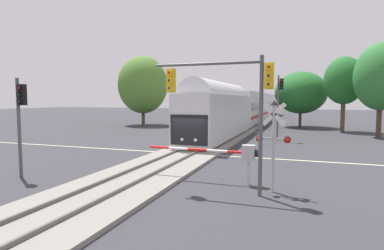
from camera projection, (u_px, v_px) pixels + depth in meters
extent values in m
plane|color=#333338|center=(189.00, 154.00, 22.11)|extent=(220.00, 220.00, 0.00)
cube|color=beige|center=(189.00, 154.00, 22.11)|extent=(44.00, 0.20, 0.01)
cube|color=gray|center=(189.00, 152.00, 22.10)|extent=(4.40, 80.00, 0.18)
cube|color=#56514C|center=(180.00, 150.00, 22.33)|extent=(0.10, 80.00, 0.14)
cube|color=#56514C|center=(199.00, 151.00, 21.85)|extent=(0.10, 80.00, 0.14)
cube|color=silver|center=(219.00, 116.00, 29.80)|extent=(3.00, 16.82, 3.90)
cube|color=black|center=(189.00, 130.00, 21.91)|extent=(2.76, 0.08, 2.15)
cylinder|color=silver|center=(219.00, 97.00, 29.65)|extent=(2.76, 15.14, 2.76)
sphere|color=#F4F2CC|center=(182.00, 139.00, 22.13)|extent=(0.24, 0.24, 0.24)
sphere|color=#F4F2CC|center=(196.00, 140.00, 21.80)|extent=(0.24, 0.24, 0.24)
cube|color=silver|center=(252.00, 107.00, 48.99)|extent=(3.00, 22.24, 4.60)
cube|color=black|center=(261.00, 105.00, 48.46)|extent=(0.04, 20.02, 0.90)
cube|color=red|center=(261.00, 115.00, 48.58)|extent=(0.04, 20.46, 0.36)
cube|color=silver|center=(267.00, 105.00, 70.75)|extent=(3.00, 22.24, 4.60)
cube|color=black|center=(274.00, 104.00, 70.23)|extent=(0.04, 20.02, 0.90)
cube|color=red|center=(274.00, 110.00, 70.35)|extent=(0.04, 20.46, 0.36)
cylinder|color=#B7B7BC|center=(248.00, 173.00, 14.00)|extent=(0.14, 0.14, 1.10)
cube|color=#B7B7BC|center=(249.00, 153.00, 13.93)|extent=(0.56, 0.40, 0.70)
sphere|color=black|center=(256.00, 153.00, 13.81)|extent=(0.36, 0.36, 0.36)
cylinder|color=red|center=(238.00, 152.00, 14.08)|extent=(0.96, 0.12, 0.13)
cylinder|color=white|center=(217.00, 151.00, 14.40)|extent=(0.96, 0.12, 0.13)
cylinder|color=red|center=(197.00, 150.00, 14.72)|extent=(0.96, 0.12, 0.13)
cylinder|color=white|center=(178.00, 148.00, 15.03)|extent=(0.96, 0.12, 0.13)
cylinder|color=red|center=(160.00, 147.00, 15.35)|extent=(0.96, 0.12, 0.13)
sphere|color=red|center=(151.00, 147.00, 15.51)|extent=(0.14, 0.14, 0.14)
cylinder|color=#B2B2B7|center=(273.00, 149.00, 12.82)|extent=(0.14, 0.14, 3.57)
cube|color=white|center=(274.00, 114.00, 12.69)|extent=(0.98, 0.05, 0.98)
cube|color=white|center=(274.00, 114.00, 12.69)|extent=(0.98, 0.05, 0.98)
cube|color=#B2B2B7|center=(273.00, 139.00, 12.79)|extent=(1.10, 0.08, 0.08)
cylinder|color=black|center=(259.00, 139.00, 12.88)|extent=(0.26, 0.18, 0.26)
cylinder|color=black|center=(287.00, 140.00, 12.51)|extent=(0.26, 0.18, 0.26)
sphere|color=red|center=(259.00, 139.00, 12.78)|extent=(0.20, 0.20, 0.20)
sphere|color=red|center=(287.00, 140.00, 12.42)|extent=(0.20, 0.20, 0.20)
cone|color=black|center=(274.00, 103.00, 12.67)|extent=(0.28, 0.28, 0.22)
cylinder|color=#4C4C51|center=(278.00, 108.00, 28.89)|extent=(0.16, 0.16, 6.03)
cube|color=black|center=(282.00, 84.00, 28.62)|extent=(0.34, 0.26, 1.00)
sphere|color=red|center=(281.00, 80.00, 28.46)|extent=(0.20, 0.20, 0.20)
cylinder|color=black|center=(281.00, 80.00, 28.43)|extent=(0.24, 0.10, 0.24)
sphere|color=#262626|center=(281.00, 84.00, 28.48)|extent=(0.20, 0.20, 0.20)
cylinder|color=black|center=(281.00, 84.00, 28.45)|extent=(0.24, 0.10, 0.24)
sphere|color=#262626|center=(281.00, 88.00, 28.51)|extent=(0.20, 0.20, 0.20)
cylinder|color=black|center=(281.00, 88.00, 28.48)|extent=(0.24, 0.10, 0.24)
cylinder|color=#4C4C51|center=(19.00, 128.00, 15.12)|extent=(0.16, 0.16, 4.84)
cube|color=black|center=(22.00, 95.00, 14.90)|extent=(0.34, 0.26, 1.00)
sphere|color=red|center=(19.00, 88.00, 14.73)|extent=(0.20, 0.20, 0.20)
cylinder|color=black|center=(19.00, 88.00, 14.71)|extent=(0.24, 0.10, 0.24)
sphere|color=#262626|center=(19.00, 95.00, 14.76)|extent=(0.20, 0.20, 0.20)
cylinder|color=black|center=(19.00, 95.00, 14.73)|extent=(0.24, 0.10, 0.24)
sphere|color=#262626|center=(20.00, 101.00, 14.79)|extent=(0.20, 0.20, 0.20)
cylinder|color=black|center=(19.00, 101.00, 14.76)|extent=(0.24, 0.10, 0.24)
cylinder|color=#4C4C51|center=(261.00, 127.00, 12.19)|extent=(0.16, 0.16, 5.51)
cube|color=gold|center=(269.00, 76.00, 11.94)|extent=(0.34, 0.26, 1.00)
sphere|color=red|center=(269.00, 67.00, 11.78)|extent=(0.20, 0.20, 0.20)
cylinder|color=gold|center=(269.00, 67.00, 11.75)|extent=(0.24, 0.10, 0.24)
sphere|color=#262626|center=(269.00, 76.00, 11.80)|extent=(0.20, 0.20, 0.20)
cylinder|color=gold|center=(269.00, 76.00, 11.78)|extent=(0.24, 0.10, 0.24)
sphere|color=#262626|center=(269.00, 84.00, 11.83)|extent=(0.20, 0.20, 0.20)
cylinder|color=gold|center=(268.00, 84.00, 11.80)|extent=(0.24, 0.10, 0.24)
cylinder|color=#4C4C51|center=(206.00, 64.00, 12.73)|extent=(4.45, 0.12, 0.12)
cube|color=gold|center=(171.00, 81.00, 13.29)|extent=(0.34, 0.26, 1.00)
sphere|color=red|center=(170.00, 73.00, 13.13)|extent=(0.20, 0.20, 0.20)
cylinder|color=gold|center=(169.00, 73.00, 13.10)|extent=(0.24, 0.10, 0.24)
sphere|color=#262626|center=(170.00, 81.00, 13.15)|extent=(0.20, 0.20, 0.20)
cylinder|color=gold|center=(169.00, 81.00, 13.12)|extent=(0.24, 0.10, 0.24)
sphere|color=#262626|center=(170.00, 88.00, 13.18)|extent=(0.20, 0.20, 0.20)
cylinder|color=gold|center=(169.00, 88.00, 13.15)|extent=(0.24, 0.10, 0.24)
cylinder|color=brown|center=(343.00, 115.00, 37.31)|extent=(0.49, 0.49, 3.96)
ellipsoid|color=#236628|center=(344.00, 80.00, 36.98)|extent=(4.56, 4.56, 5.63)
cylinder|color=#4C3828|center=(143.00, 116.00, 47.00)|extent=(0.49, 0.49, 2.83)
ellipsoid|color=#4C7A2D|center=(143.00, 85.00, 46.63)|extent=(7.33, 7.33, 8.53)
cylinder|color=#4C3828|center=(300.00, 118.00, 43.42)|extent=(0.37, 0.37, 2.61)
ellipsoid|color=#236628|center=(301.00, 93.00, 43.14)|extent=(6.99, 6.99, 5.79)
cylinder|color=#4C3828|center=(379.00, 120.00, 31.71)|extent=(0.48, 0.48, 3.58)
ellipsoid|color=#2D7533|center=(381.00, 77.00, 31.36)|extent=(5.08, 5.08, 6.77)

